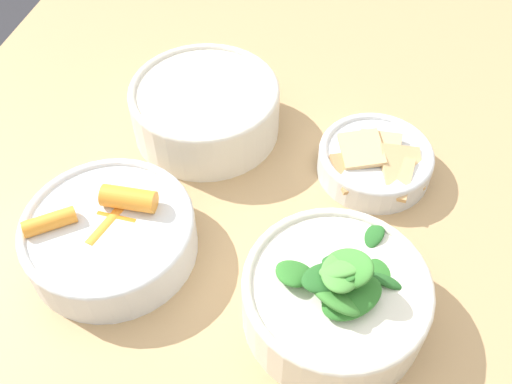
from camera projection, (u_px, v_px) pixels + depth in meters
name	position (u px, v px, depth m)	size (l,w,h in m)	color
dining_table	(255.00, 286.00, 0.72)	(1.32, 0.91, 0.77)	tan
bowl_carrots	(110.00, 233.00, 0.60)	(0.18, 0.18, 0.07)	silver
bowl_greens	(335.00, 296.00, 0.54)	(0.18, 0.18, 0.11)	silver
bowl_beans_hotdog	(206.00, 110.00, 0.72)	(0.19, 0.19, 0.07)	silver
bowl_cookies	(375.00, 160.00, 0.68)	(0.14, 0.14, 0.05)	silver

